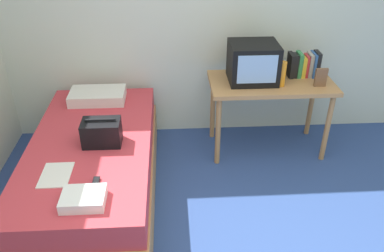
% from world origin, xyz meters
% --- Properties ---
extents(wall_back, '(5.20, 0.10, 2.60)m').
position_xyz_m(wall_back, '(0.00, 2.00, 1.30)').
color(wall_back, silver).
rests_on(wall_back, ground).
extents(bed, '(1.00, 2.00, 0.55)m').
position_xyz_m(bed, '(-0.98, 0.90, 0.27)').
color(bed, '#B27F4C').
rests_on(bed, ground).
extents(desk, '(1.16, 0.60, 0.75)m').
position_xyz_m(desk, '(0.64, 1.54, 0.65)').
color(desk, '#B27F4C').
rests_on(desk, ground).
extents(tv, '(0.44, 0.39, 0.36)m').
position_xyz_m(tv, '(0.45, 1.56, 0.93)').
color(tv, black).
rests_on(tv, desk).
extents(water_bottle, '(0.07, 0.07, 0.23)m').
position_xyz_m(water_bottle, '(0.69, 1.43, 0.86)').
color(water_bottle, orange).
rests_on(water_bottle, desk).
extents(book_row, '(0.29, 0.16, 0.24)m').
position_xyz_m(book_row, '(0.96, 1.65, 0.86)').
color(book_row, black).
rests_on(book_row, desk).
extents(picture_frame, '(0.11, 0.02, 0.17)m').
position_xyz_m(picture_frame, '(1.05, 1.40, 0.83)').
color(picture_frame, brown).
rests_on(picture_frame, desk).
extents(pillow, '(0.52, 0.32, 0.10)m').
position_xyz_m(pillow, '(-1.01, 1.62, 0.60)').
color(pillow, silver).
rests_on(pillow, bed).
extents(handbag, '(0.30, 0.20, 0.22)m').
position_xyz_m(handbag, '(-0.87, 0.86, 0.65)').
color(handbag, black).
rests_on(handbag, bed).
extents(magazine, '(0.21, 0.29, 0.01)m').
position_xyz_m(magazine, '(-1.15, 0.46, 0.55)').
color(magazine, white).
rests_on(magazine, bed).
extents(remote_dark, '(0.04, 0.16, 0.02)m').
position_xyz_m(remote_dark, '(-0.85, 0.33, 0.56)').
color(remote_dark, black).
rests_on(remote_dark, bed).
extents(folded_towel, '(0.28, 0.22, 0.07)m').
position_xyz_m(folded_towel, '(-0.90, 0.16, 0.59)').
color(folded_towel, white).
rests_on(folded_towel, bed).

